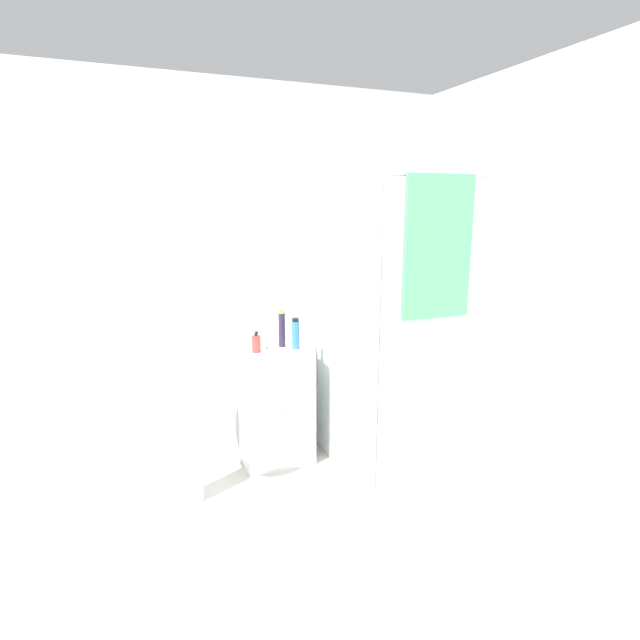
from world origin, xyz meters
name	(u,v)px	position (x,y,z in m)	size (l,w,h in m)	color
wall_back	(202,282)	(0.00, 1.70, 1.25)	(6.40, 0.06, 2.50)	silver
wall_right	(633,313)	(1.70, 0.00, 1.25)	(0.06, 6.40, 2.50)	silver
shower_enclosure	(399,390)	(1.16, 1.13, 0.54)	(0.89, 0.92, 1.92)	white
vanity_cabinet	(276,406)	(0.42, 1.51, 0.41)	(0.46, 0.34, 0.81)	silver
sink	(185,400)	(-0.20, 1.23, 0.64)	(0.47, 0.47, 0.99)	white
soap_dispenser	(256,344)	(0.29, 1.46, 0.87)	(0.06, 0.06, 0.14)	red
shampoo_bottle_tall_black	(282,329)	(0.48, 1.52, 0.94)	(0.04, 0.04, 0.25)	#281E33
shampoo_bottle_blue	(296,334)	(0.55, 1.44, 0.91)	(0.05, 0.05, 0.21)	#2D66A3
lotion_bottle_white	(265,336)	(0.37, 1.55, 0.89)	(0.06, 0.06, 0.18)	beige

